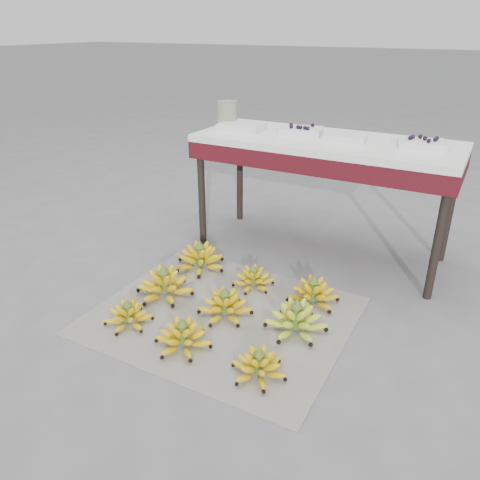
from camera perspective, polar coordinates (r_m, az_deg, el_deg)
The scene contains 17 objects.
ground at distance 2.42m, azimuth -1.04°, elevation -9.32°, with size 60.00×60.00×0.00m, color #5E5E60.
newspaper_mat at distance 2.43m, azimuth -2.12°, elevation -9.14°, with size 1.25×1.05×0.01m, color beige.
bunch_front_left at distance 2.39m, azimuth -13.45°, elevation -8.96°, with size 0.29×0.29×0.14m.
bunch_front_center at distance 2.19m, azimuth -6.97°, elevation -11.67°, with size 0.32×0.32×0.16m.
bunch_front_right at distance 2.03m, azimuth 2.29°, elevation -15.09°, with size 0.26×0.26×0.15m.
bunch_mid_left at distance 2.58m, azimuth -9.18°, elevation -5.46°, with size 0.37×0.37×0.19m.
bunch_mid_center at distance 2.39m, azimuth -1.82°, elevation -8.04°, with size 0.28×0.28×0.17m.
bunch_mid_right at distance 2.29m, azimuth 6.83°, elevation -9.68°, with size 0.37×0.37×0.18m.
bunch_back_left at distance 2.83m, azimuth -4.89°, elevation -2.29°, with size 0.33×0.33×0.19m.
bunch_back_center at distance 2.64m, azimuth 1.61°, elevation -4.77°, with size 0.28×0.28×0.14m.
bunch_back_right at distance 2.51m, azimuth 8.89°, elevation -6.49°, with size 0.30×0.30×0.17m.
vendor_table at distance 2.89m, azimuth 10.33°, elevation 10.45°, with size 1.55×0.62×0.74m.
tray_far_left at distance 3.05m, azimuth 0.19°, elevation 13.64°, with size 0.29×0.22×0.04m.
tray_left at distance 2.96m, azimuth 7.49°, elevation 13.08°, with size 0.27×0.22×0.06m.
tray_right at distance 2.84m, azimuth 12.72°, elevation 12.14°, with size 0.25×0.20×0.04m.
tray_far_right at distance 2.78m, azimuth 21.25°, elevation 10.88°, with size 0.28×0.23×0.06m.
glass_jar at distance 3.15m, azimuth -1.57°, elevation 15.11°, with size 0.13×0.13×0.16m, color beige.
Camera 1 is at (1.00, -1.73, 1.36)m, focal length 35.00 mm.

